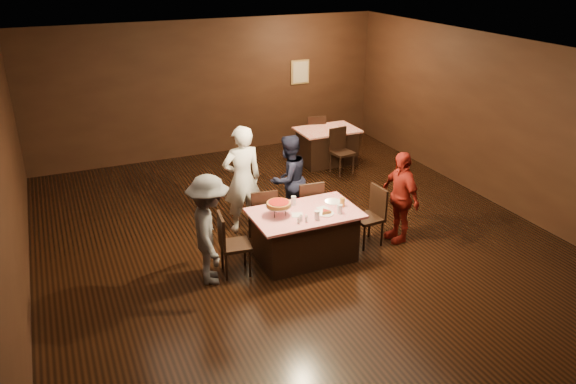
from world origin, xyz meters
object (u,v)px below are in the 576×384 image
at_px(chair_far_left, 262,215).
at_px(plate_empty, 333,202).
at_px(chair_far_right, 307,206).
at_px(diner_grey_knit, 209,230).
at_px(glass_front_right, 340,209).
at_px(glass_back, 294,201).
at_px(main_table, 305,235).
at_px(chair_back_far, 315,134).
at_px(back_table, 327,146).
at_px(chair_end_right, 368,217).
at_px(pizza_stand, 279,204).
at_px(diner_white_jacket, 242,179).
at_px(glass_amber, 342,202).
at_px(diner_navy_hoodie, 288,179).
at_px(chair_back_near, 342,152).
at_px(glass_front_left, 317,215).
at_px(diner_red_shirt, 400,197).
at_px(chair_end_left, 235,244).

distance_m(chair_far_left, plate_empty, 1.16).
bearing_deg(chair_far_right, diner_grey_knit, 27.40).
bearing_deg(chair_far_right, plate_empty, 108.51).
distance_m(glass_front_right, glass_back, 0.74).
bearing_deg(diner_grey_knit, chair_far_left, -42.12).
xyz_separation_m(main_table, glass_front_right, (0.45, -0.25, 0.46)).
bearing_deg(chair_back_far, back_table, 104.74).
distance_m(chair_end_right, pizza_stand, 1.57).
relative_size(diner_white_jacket, glass_amber, 12.93).
xyz_separation_m(diner_navy_hoodie, glass_amber, (0.31, -1.33, 0.07)).
bearing_deg(diner_white_jacket, main_table, 111.93).
bearing_deg(chair_back_near, diner_grey_knit, -148.95).
relative_size(pizza_stand, glass_front_left, 2.71).
bearing_deg(diner_navy_hoodie, diner_grey_knit, 16.79).
height_order(chair_back_near, plate_empty, chair_back_near).
xyz_separation_m(chair_back_near, glass_amber, (-1.63, -2.94, 0.37)).
bearing_deg(diner_white_jacket, plate_empty, 133.19).
xyz_separation_m(diner_white_jacket, plate_empty, (1.08, -1.12, -0.13)).
relative_size(chair_far_right, glass_back, 6.79).
relative_size(diner_navy_hoodie, diner_grey_knit, 0.97).
height_order(diner_grey_knit, plate_empty, diner_grey_knit).
xyz_separation_m(back_table, chair_end_right, (-1.13, -3.59, 0.09)).
height_order(chair_back_far, glass_amber, chair_back_far).
relative_size(back_table, diner_red_shirt, 0.87).
relative_size(chair_end_left, glass_front_left, 6.79).
bearing_deg(diner_white_jacket, chair_far_left, 103.34).
height_order(chair_back_far, diner_red_shirt, diner_red_shirt).
height_order(chair_back_far, glass_front_right, chair_back_far).
bearing_deg(chair_far_left, plate_empty, 155.46).
distance_m(main_table, glass_front_right, 0.69).
relative_size(chair_back_far, plate_empty, 3.80).
xyz_separation_m(main_table, pizza_stand, (-0.40, 0.05, 0.57)).
height_order(diner_grey_knit, glass_front_right, diner_grey_knit).
height_order(pizza_stand, glass_amber, pizza_stand).
height_order(diner_navy_hoodie, plate_empty, diner_navy_hoodie).
bearing_deg(glass_front_left, chair_end_right, 15.95).
distance_m(chair_end_right, glass_amber, 0.62).
bearing_deg(plate_empty, glass_amber, -75.96).
distance_m(back_table, chair_end_right, 3.76).
relative_size(back_table, glass_front_right, 9.29).
bearing_deg(chair_far_left, chair_far_right, -172.26).
bearing_deg(diner_navy_hoodie, back_table, -149.90).
bearing_deg(chair_far_left, diner_white_jacket, -68.23).
xyz_separation_m(main_table, diner_red_shirt, (1.64, -0.06, 0.37)).
bearing_deg(glass_back, chair_back_near, 48.62).
height_order(chair_far_right, diner_navy_hoodie, diner_navy_hoodie).
bearing_deg(chair_end_left, back_table, -35.74).
bearing_deg(glass_amber, diner_red_shirt, -0.51).
xyz_separation_m(chair_end_right, plate_empty, (-0.55, 0.15, 0.30)).
bearing_deg(chair_end_left, plate_empty, -77.68).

